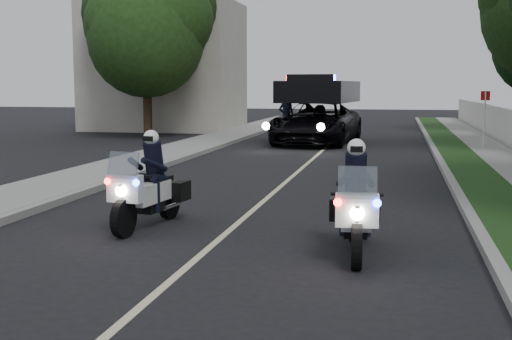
{
  "coord_description": "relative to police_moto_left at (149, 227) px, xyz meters",
  "views": [
    {
      "loc": [
        2.76,
        -9.6,
        2.46
      ],
      "look_at": [
        0.37,
        1.6,
        1.0
      ],
      "focal_mm": 46.73,
      "sensor_mm": 36.0,
      "label": 1
    }
  ],
  "objects": [
    {
      "name": "sidewalk_left",
      "position": [
        -3.76,
        8.85,
        0.08
      ],
      "size": [
        2.0,
        60.0,
        0.16
      ],
      "primitive_type": "cube",
      "color": "gray",
      "rests_on": "ground"
    },
    {
      "name": "bicycle",
      "position": [
        -0.56,
        18.01,
        0.0
      ],
      "size": [
        0.72,
        1.64,
        0.83
      ],
      "primitive_type": "imported",
      "rotation": [
        0.0,
        0.0,
        0.11
      ],
      "color": "black",
      "rests_on": "ground"
    },
    {
      "name": "police_moto_left",
      "position": [
        0.0,
        0.0,
        0.0
      ],
      "size": [
        0.94,
        2.07,
        1.7
      ],
      "primitive_type": null,
      "rotation": [
        0.0,
        0.0,
        -0.13
      ],
      "color": "silver",
      "rests_on": "ground"
    },
    {
      "name": "cyclist",
      "position": [
        -0.56,
        18.01,
        0.0
      ],
      "size": [
        0.69,
        0.48,
        1.85
      ],
      "primitive_type": "imported",
      "rotation": [
        0.0,
        0.0,
        3.2
      ],
      "color": "black",
      "rests_on": "ground"
    },
    {
      "name": "building_far",
      "position": [
        -8.56,
        24.85,
        3.5
      ],
      "size": [
        8.0,
        6.0,
        7.0
      ],
      "primitive_type": "cube",
      "color": "#A8A396",
      "rests_on": "ground"
    },
    {
      "name": "ground",
      "position": [
        1.44,
        -1.15,
        0.0
      ],
      "size": [
        120.0,
        120.0,
        0.0
      ],
      "primitive_type": "plane",
      "color": "black",
      "rests_on": "ground"
    },
    {
      "name": "grass_verge",
      "position": [
        6.24,
        8.85,
        0.08
      ],
      "size": [
        1.2,
        60.0,
        0.16
      ],
      "primitive_type": "cube",
      "color": "#193814",
      "rests_on": "ground"
    },
    {
      "name": "sign_post",
      "position": [
        7.44,
        15.97,
        0.0
      ],
      "size": [
        0.43,
        0.43,
        2.31
      ],
      "primitive_type": null,
      "rotation": [
        0.0,
        0.0,
        0.22
      ],
      "color": "#AE0C29",
      "rests_on": "ground"
    },
    {
      "name": "tree_left_near",
      "position": [
        -7.01,
        18.03,
        0.0
      ],
      "size": [
        5.41,
        5.41,
        8.76
      ],
      "primitive_type": null,
      "rotation": [
        0.0,
        0.0,
        0.03
      ],
      "color": "#1F3F15",
      "rests_on": "ground"
    },
    {
      "name": "lane_marking",
      "position": [
        1.44,
        8.85,
        0.0
      ],
      "size": [
        0.12,
        50.0,
        0.01
      ],
      "primitive_type": "cube",
      "color": "#BFB78C",
      "rests_on": "ground"
    },
    {
      "name": "police_suv",
      "position": [
        0.86,
        17.29,
        0.0
      ],
      "size": [
        3.58,
        6.65,
        3.1
      ],
      "primitive_type": "imported",
      "rotation": [
        0.0,
        0.0,
        -0.1
      ],
      "color": "black",
      "rests_on": "ground"
    },
    {
      "name": "curb_left",
      "position": [
        -2.66,
        8.85,
        0.07
      ],
      "size": [
        0.2,
        60.0,
        0.15
      ],
      "primitive_type": "cube",
      "color": "gray",
      "rests_on": "ground"
    },
    {
      "name": "police_moto_right",
      "position": [
        3.63,
        -1.11,
        0.0
      ],
      "size": [
        0.86,
        2.04,
        1.69
      ],
      "primitive_type": null,
      "rotation": [
        0.0,
        0.0,
        0.08
      ],
      "color": "white",
      "rests_on": "ground"
    },
    {
      "name": "tree_left_far",
      "position": [
        -8.2,
        21.25,
        0.0
      ],
      "size": [
        7.19,
        7.19,
        10.21
      ],
      "primitive_type": null,
      "rotation": [
        0.0,
        0.0,
        0.19
      ],
      "color": "#183510",
      "rests_on": "ground"
    },
    {
      "name": "curb_right",
      "position": [
        5.54,
        8.85,
        0.07
      ],
      "size": [
        0.2,
        60.0,
        0.15
      ],
      "primitive_type": "cube",
      "color": "gray",
      "rests_on": "ground"
    }
  ]
}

